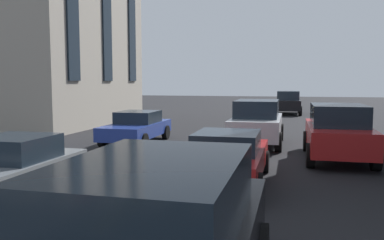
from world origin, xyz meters
The scene contains 7 objects.
lane_centre_line centered at (20.00, 0.00, 0.00)m, with size 80.00×0.16×0.01m.
car_black_mid centered at (40.31, -3.13, 0.97)m, with size 4.70×2.14×1.88m.
car_red_oncoming centered at (20.81, -4.90, 0.97)m, with size 4.70×2.14×1.88m.
car_silver_far centered at (23.41, -1.97, 0.97)m, with size 4.70×2.14×1.88m.
car_red_near centered at (16.74, -1.77, 0.70)m, with size 4.40×1.95×1.37m.
car_grey_trailing centered at (14.27, 2.84, 0.70)m, with size 3.90×1.89×1.40m.
car_blue_parked_b centered at (22.69, 3.11, 0.70)m, with size 4.40×1.95×1.37m.
Camera 1 is at (6.44, -3.32, 2.65)m, focal length 37.74 mm.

